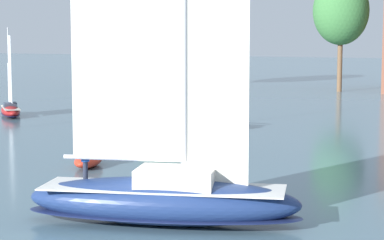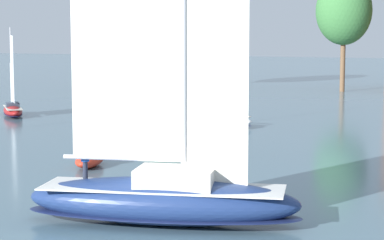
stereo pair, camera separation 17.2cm
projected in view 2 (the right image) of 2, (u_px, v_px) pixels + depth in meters
ground_plane at (163, 224)px, 29.49m from camera, size 400.00×400.00×0.00m
tree_shore_left at (344, 11)px, 94.48m from camera, size 7.07×7.07×14.56m
sailboat_main at (163, 195)px, 29.35m from camera, size 11.39×5.45×15.08m
sailboat_moored_near_marina at (214, 119)px, 59.87m from camera, size 6.81×2.75×9.11m
sailboat_moored_far_slip at (13, 108)px, 67.41m from camera, size 5.00×5.42×7.96m
motor_tender at (90, 159)px, 42.02m from camera, size 2.15×3.63×1.31m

